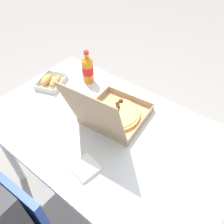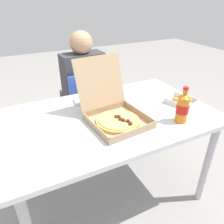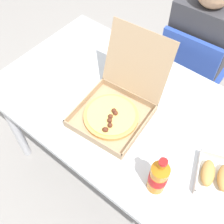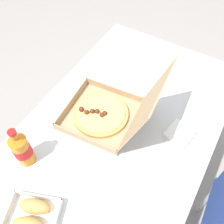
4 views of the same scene
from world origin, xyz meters
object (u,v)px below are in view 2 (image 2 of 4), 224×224
diner_person (82,83)px  napkin_pile (83,101)px  pizza_box_open (115,113)px  chair (85,106)px  cola_bottle (183,108)px  paper_menu (137,97)px  bread_side_box (182,100)px

diner_person → napkin_pile: diner_person is taller
pizza_box_open → napkin_pile: size_ratio=4.12×
diner_person → napkin_pile: (-0.15, -0.45, 0.05)m
pizza_box_open → chair: bearing=85.2°
pizza_box_open → napkin_pile: (-0.09, 0.33, -0.04)m
cola_bottle → napkin_pile: size_ratio=2.04×
pizza_box_open → cola_bottle: 0.40m
diner_person → cola_bottle: (0.30, -0.97, 0.13)m
paper_menu → diner_person: bearing=113.8°
cola_bottle → paper_menu: cola_bottle is taller
chair → diner_person: size_ratio=0.72×
chair → diner_person: 0.21m
diner_person → bread_side_box: (0.47, -0.79, 0.07)m
diner_person → cola_bottle: bearing=-72.9°
chair → bread_side_box: chair is taller
diner_person → paper_menu: (0.24, -0.56, 0.04)m
chair → paper_menu: size_ratio=3.95×
chair → bread_side_box: (0.46, -0.73, 0.27)m
cola_bottle → chair: bearing=107.9°
napkin_pile → pizza_box_open: bearing=-74.3°
bread_side_box → cola_bottle: cola_bottle is taller
paper_menu → chair: bearing=115.9°
chair → diner_person: bearing=92.8°
bread_side_box → cola_bottle: size_ratio=1.03×
pizza_box_open → bread_side_box: pizza_box_open is taller
diner_person → paper_menu: size_ratio=5.48×
chair → bread_side_box: bearing=-57.5°
chair → cola_bottle: size_ratio=3.71×
bread_side_box → napkin_pile: bread_side_box is taller
chair → cola_bottle: cola_bottle is taller
napkin_pile → paper_menu: bearing=-15.4°
cola_bottle → napkin_pile: (-0.44, 0.51, -0.08)m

